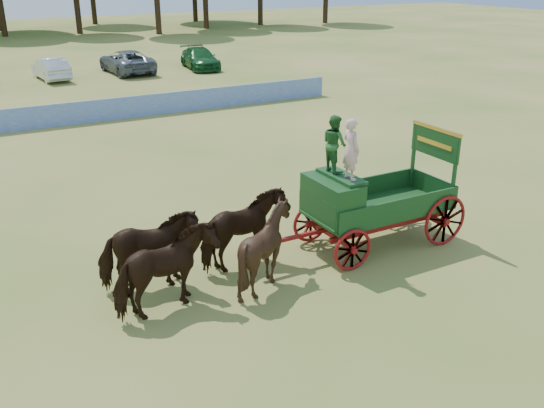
{
  "coord_description": "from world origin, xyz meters",
  "views": [
    {
      "loc": [
        -7.15,
        -10.76,
        7.05
      ],
      "look_at": [
        -0.17,
        1.85,
        1.3
      ],
      "focal_mm": 40.0,
      "sensor_mm": 36.0,
      "label": 1
    }
  ],
  "objects": [
    {
      "name": "horse_wheel_right",
      "position": [
        -1.21,
        1.4,
        0.96
      ],
      "size": [
        2.44,
        1.51,
        1.92
      ],
      "primitive_type": "imported",
      "rotation": [
        0.0,
        0.0,
        1.8
      ],
      "color": "black",
      "rests_on": "ground"
    },
    {
      "name": "farm_dray",
      "position": [
        1.77,
        0.87,
        1.58
      ],
      "size": [
        6.0,
        2.0,
        3.65
      ],
      "color": "maroon",
      "rests_on": "ground"
    },
    {
      "name": "sponsor_banner",
      "position": [
        -1.0,
        18.0,
        0.53
      ],
      "size": [
        26.0,
        0.08,
        1.05
      ],
      "primitive_type": "cube",
      "color": "#1F40A9",
      "rests_on": "ground"
    },
    {
      "name": "horse_lead_right",
      "position": [
        -3.61,
        1.4,
        0.96
      ],
      "size": [
        2.39,
        1.34,
        1.92
      ],
      "primitive_type": "imported",
      "rotation": [
        0.0,
        0.0,
        1.43
      ],
      "color": "black",
      "rests_on": "ground"
    },
    {
      "name": "ground",
      "position": [
        0.0,
        0.0,
        0.0
      ],
      "size": [
        160.0,
        160.0,
        0.0
      ],
      "primitive_type": "plane",
      "color": "#A78D4B",
      "rests_on": "ground"
    },
    {
      "name": "horse_lead_left",
      "position": [
        -3.61,
        0.3,
        0.96
      ],
      "size": [
        2.44,
        1.51,
        1.92
      ],
      "primitive_type": "imported",
      "rotation": [
        0.0,
        0.0,
        1.79
      ],
      "color": "black",
      "rests_on": "ground"
    },
    {
      "name": "horse_wheel_left",
      "position": [
        -1.21,
        0.3,
        0.96
      ],
      "size": [
        1.98,
        1.82,
        1.92
      ],
      "primitive_type": "imported",
      "rotation": [
        0.0,
        0.0,
        1.4
      ],
      "color": "black",
      "rests_on": "ground"
    }
  ]
}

